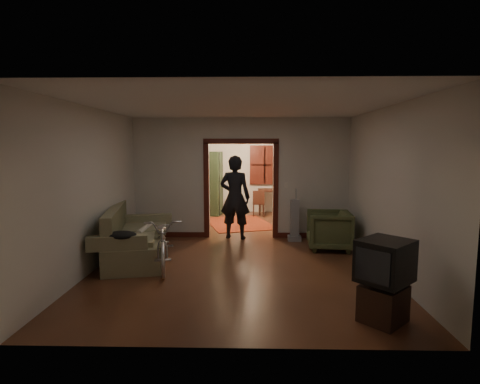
{
  "coord_description": "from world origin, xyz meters",
  "views": [
    {
      "loc": [
        0.18,
        -7.99,
        2.12
      ],
      "look_at": [
        0.0,
        -0.3,
        1.2
      ],
      "focal_mm": 28.0,
      "sensor_mm": 36.0,
      "label": 1
    }
  ],
  "objects_px": {
    "armchair": "(329,230)",
    "person": "(235,197)",
    "sofa": "(136,234)",
    "desk": "(275,202)",
    "bicycle": "(163,242)",
    "locker": "(205,183)"
  },
  "relations": [
    {
      "from": "armchair",
      "to": "desk",
      "type": "bearing_deg",
      "value": -163.4
    },
    {
      "from": "bicycle",
      "to": "locker",
      "type": "distance_m",
      "value": 5.28
    },
    {
      "from": "sofa",
      "to": "bicycle",
      "type": "bearing_deg",
      "value": -48.57
    },
    {
      "from": "bicycle",
      "to": "desk",
      "type": "height_order",
      "value": "bicycle"
    },
    {
      "from": "bicycle",
      "to": "person",
      "type": "xyz_separation_m",
      "value": [
        1.2,
        2.14,
        0.51
      ]
    },
    {
      "from": "sofa",
      "to": "desk",
      "type": "height_order",
      "value": "sofa"
    },
    {
      "from": "armchair",
      "to": "locker",
      "type": "relative_size",
      "value": 0.45
    },
    {
      "from": "locker",
      "to": "armchair",
      "type": "bearing_deg",
      "value": -40.91
    },
    {
      "from": "armchair",
      "to": "person",
      "type": "relative_size",
      "value": 0.46
    },
    {
      "from": "sofa",
      "to": "desk",
      "type": "distance_m",
      "value": 5.75
    },
    {
      "from": "person",
      "to": "bicycle",
      "type": "bearing_deg",
      "value": 72.33
    },
    {
      "from": "armchair",
      "to": "person",
      "type": "xyz_separation_m",
      "value": [
        -1.99,
        0.88,
        0.57
      ]
    },
    {
      "from": "sofa",
      "to": "desk",
      "type": "bearing_deg",
      "value": 46.78
    },
    {
      "from": "bicycle",
      "to": "person",
      "type": "bearing_deg",
      "value": 46.64
    },
    {
      "from": "sofa",
      "to": "person",
      "type": "height_order",
      "value": "person"
    },
    {
      "from": "locker",
      "to": "sofa",
      "type": "bearing_deg",
      "value": -87.44
    },
    {
      "from": "armchair",
      "to": "locker",
      "type": "distance_m",
      "value": 5.05
    },
    {
      "from": "armchair",
      "to": "desk",
      "type": "distance_m",
      "value": 4.21
    },
    {
      "from": "bicycle",
      "to": "armchair",
      "type": "xyz_separation_m",
      "value": [
        3.19,
        1.26,
        -0.06
      ]
    },
    {
      "from": "armchair",
      "to": "person",
      "type": "bearing_deg",
      "value": -108.85
    },
    {
      "from": "bicycle",
      "to": "desk",
      "type": "distance_m",
      "value": 5.87
    },
    {
      "from": "desk",
      "to": "bicycle",
      "type": "bearing_deg",
      "value": -93.53
    }
  ]
}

